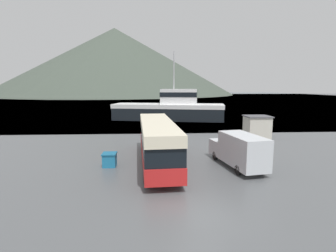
# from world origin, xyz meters

# --- Properties ---
(ground_plane) EXTENTS (400.00, 400.00, 0.00)m
(ground_plane) POSITION_xyz_m (0.00, 0.00, 0.00)
(ground_plane) COLOR #515456
(water_surface) EXTENTS (240.00, 240.00, 0.00)m
(water_surface) POSITION_xyz_m (0.00, 141.85, 0.00)
(water_surface) COLOR slate
(water_surface) RESTS_ON ground
(hill_backdrop) EXTENTS (179.07, 179.07, 49.88)m
(hill_backdrop) POSITION_xyz_m (-31.36, 197.85, 24.94)
(hill_backdrop) COLOR #424C42
(hill_backdrop) RESTS_ON ground
(tour_bus) EXTENTS (3.20, 12.35, 3.35)m
(tour_bus) POSITION_xyz_m (-1.96, 8.68, 1.88)
(tour_bus) COLOR red
(tour_bus) RESTS_ON ground
(delivery_van) EXTENTS (3.02, 6.55, 2.58)m
(delivery_van) POSITION_xyz_m (4.11, 7.36, 1.35)
(delivery_van) COLOR silver
(delivery_van) RESTS_ON ground
(fishing_boat) EXTENTS (20.60, 9.23, 12.14)m
(fishing_boat) POSITION_xyz_m (0.80, 36.04, 2.14)
(fishing_boat) COLOR black
(fishing_boat) RESTS_ON water_surface
(storage_bin) EXTENTS (1.06, 1.11, 1.04)m
(storage_bin) POSITION_xyz_m (-5.62, 8.11, 0.53)
(storage_bin) COLOR teal
(storage_bin) RESTS_ON ground
(dock_kiosk) EXTENTS (2.88, 2.70, 2.63)m
(dock_kiosk) POSITION_xyz_m (10.00, 18.52, 1.33)
(dock_kiosk) COLOR beige
(dock_kiosk) RESTS_ON ground
(mooring_bollard) EXTENTS (0.30, 0.30, 0.66)m
(mooring_bollard) POSITION_xyz_m (-0.67, 20.48, 0.36)
(mooring_bollard) COLOR black
(mooring_bollard) RESTS_ON ground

